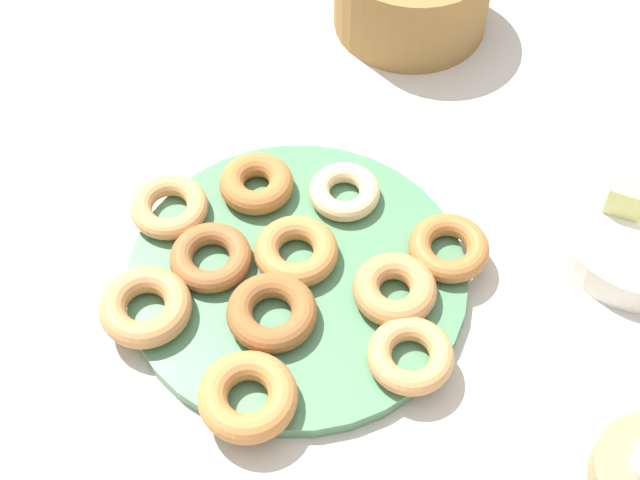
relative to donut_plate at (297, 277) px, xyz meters
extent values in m
plane|color=beige|center=(0.00, 0.00, -0.01)|extent=(2.40, 2.40, 0.00)
cylinder|color=#4C7F56|center=(0.00, 0.00, 0.00)|extent=(0.34, 0.34, 0.02)
torus|color=#C6844C|center=(0.08, 0.06, 0.02)|extent=(0.11, 0.11, 0.03)
torus|color=#BC7A3D|center=(-0.01, 0.01, 0.02)|extent=(0.10, 0.10, 0.03)
torus|color=#995B2D|center=(0.03, -0.05, 0.02)|extent=(0.12, 0.12, 0.03)
torus|color=#AD6B33|center=(0.08, 0.13, 0.02)|extent=(0.11, 0.11, 0.02)
torus|color=tan|center=(0.15, 0.02, 0.02)|extent=(0.12, 0.12, 0.02)
torus|color=#EABC84|center=(-0.04, 0.10, 0.02)|extent=(0.11, 0.11, 0.02)
torus|color=#AD6B33|center=(-0.11, 0.03, 0.02)|extent=(0.11, 0.11, 0.03)
torus|color=#995B2D|center=(-0.06, -0.06, 0.02)|extent=(0.11, 0.11, 0.02)
torus|color=#C6844C|center=(-0.06, -0.14, 0.02)|extent=(0.12, 0.12, 0.03)
torus|color=#BC7A3D|center=(0.08, -0.12, 0.02)|extent=(0.12, 0.12, 0.03)
torus|color=tan|center=(-0.14, -0.06, 0.02)|extent=(0.12, 0.12, 0.02)
cube|color=#DBD67A|center=(0.16, 0.30, 0.05)|extent=(0.05, 0.05, 0.04)
camera|label=1|loc=(0.42, -0.32, 0.79)|focal=52.88mm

